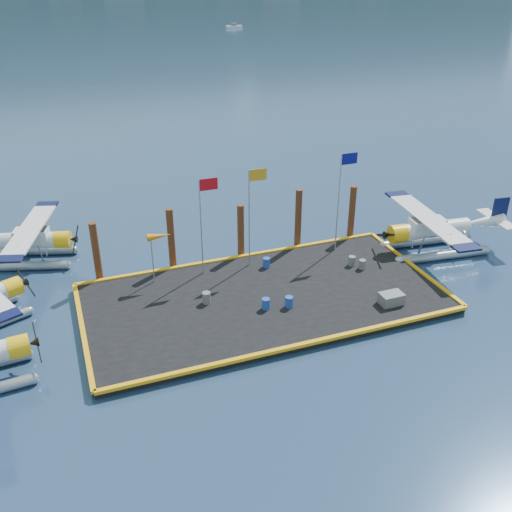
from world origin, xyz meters
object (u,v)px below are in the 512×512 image
Objects in this scene: drum_0 at (206,298)px; flagpole_blue at (342,188)px; drum_5 at (266,263)px; crate at (391,299)px; seaplane_d at (432,232)px; seaplane_c at (27,243)px; windsock at (159,237)px; piling_1 at (171,241)px; drum_4 at (362,264)px; drum_2 at (352,261)px; drum_1 at (289,302)px; drum_3 at (266,304)px; piling_2 at (241,233)px; flagpole_red at (204,212)px; piling_4 at (352,214)px; piling_0 at (96,254)px; flagpole_yellow at (252,203)px; piling_3 at (298,220)px.

flagpole_blue is (9.95, 3.38, 3.95)m from drum_0.
crate is at bearing -52.23° from drum_5.
seaplane_c is at bearing 78.96° from seaplane_d.
windsock reaches higher than drum_5.
piling_1 is (8.40, -4.35, 0.70)m from seaplane_c.
drum_4 is 4.94m from flagpole_blue.
drum_1 is at bearing -151.19° from drum_2.
drum_3 is (-6.86, -2.81, 0.02)m from drum_2.
seaplane_c is 16.33m from drum_3.
piling_2 reaches higher than crate.
drum_2 is (-6.07, -0.40, -0.81)m from seaplane_d.
piling_2 is at bearing 123.98° from crate.
flagpole_red reaches higher than piling_4.
drum_2 is 11.26m from piling_1.
piling_1 reaches higher than seaplane_d.
drum_4 is 0.46× the size of crate.
drum_2 is at bearing 22.28° from drum_3.
seaplane_d is 15.61× the size of drum_3.
piling_1 is 1.11× the size of piling_2.
drum_4 is at bearing 82.04° from seaplane_c.
piling_0 is at bearing 86.99° from seaplane_d.
flagpole_red reaches higher than drum_2.
drum_5 is 6.00m from piling_1.
piling_2 is 8.00m from piling_4.
drum_5 is (-11.16, 1.22, -0.79)m from seaplane_d.
flagpole_blue is at bearing 84.43° from drum_2.
flagpole_blue is (0.22, 2.28, 3.99)m from drum_2.
windsock reaches higher than seaplane_c.
drum_2 is 7.28m from flagpole_yellow.
drum_1 is 8.36m from windsock.
piling_3 is at bearing 22.85° from flagpole_yellow.
piling_0 reaches higher than drum_0.
drum_5 is 5.25m from flagpole_red.
drum_1 is 0.49× the size of crate.
piling_1 is (-1.71, 1.60, -2.30)m from flagpole_red.
flagpole_blue is 1.55× the size of piling_1.
drum_3 is 6.98m from crate.
flagpole_yellow is at bearing -82.79° from piling_2.
flagpole_red is at bearing -43.15° from piling_1.
piling_3 is at bearing 92.29° from seaplane_c.
drum_0 is 5.08m from flagpole_red.
piling_3 is at bearing 180.00° from piling_4.
piling_4 is (1.64, 4.50, 1.31)m from drum_4.
crate is 0.31× the size of piling_1.
drum_3 reaches higher than drum_5.
drum_5 reaches higher than drum_4.
flagpole_blue reaches higher than drum_4.
drum_0 reaches higher than drum_5.
crate is 8.08m from flagpole_blue.
flagpole_blue is (5.99, -0.00, 0.17)m from flagpole_yellow.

